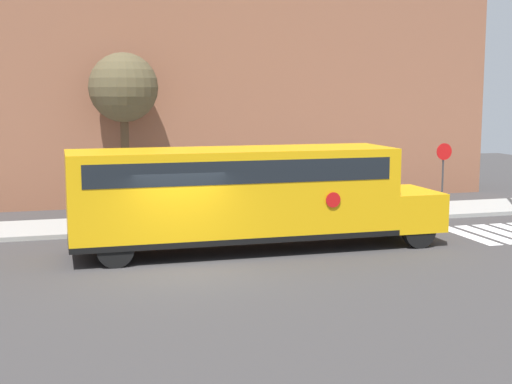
{
  "coord_description": "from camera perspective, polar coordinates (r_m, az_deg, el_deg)",
  "views": [
    {
      "loc": [
        -3.16,
        -18.19,
        4.63
      ],
      "look_at": [
        2.62,
        2.35,
        1.66
      ],
      "focal_mm": 50.0,
      "sensor_mm": 36.0,
      "label": 1
    }
  ],
  "objects": [
    {
      "name": "crosswalk_stripes",
      "position": [
        25.17,
        19.29,
        -3.12
      ],
      "size": [
        3.3,
        3.2,
        0.01
      ],
      "color": "white",
      "rests_on": "ground"
    },
    {
      "name": "tree_near_sidewalk",
      "position": [
        28.1,
        -10.55,
        8.11
      ],
      "size": [
        2.67,
        2.67,
        6.18
      ],
      "color": "brown",
      "rests_on": "ground"
    },
    {
      "name": "school_bus",
      "position": [
        20.92,
        -0.93,
        -0.0
      ],
      "size": [
        11.12,
        2.57,
        3.02
      ],
      "color": "#EAA80F",
      "rests_on": "ground"
    },
    {
      "name": "building_backdrop",
      "position": [
        31.42,
        -10.13,
        11.77
      ],
      "size": [
        32.0,
        4.0,
        13.61
      ],
      "color": "#935B42",
      "rests_on": "ground"
    },
    {
      "name": "ground_plane",
      "position": [
        19.03,
        -5.73,
        -6.21
      ],
      "size": [
        60.0,
        60.0,
        0.0
      ],
      "primitive_type": "plane",
      "color": "#3A3838"
    },
    {
      "name": "stop_sign",
      "position": [
        27.84,
        14.75,
        1.79
      ],
      "size": [
        0.63,
        0.1,
        2.76
      ],
      "color": "#38383A",
      "rests_on": "ground"
    },
    {
      "name": "sidewalk_strip",
      "position": [
        25.3,
        -8.3,
        -2.54
      ],
      "size": [
        44.0,
        3.0,
        0.15
      ],
      "color": "#9E9E99",
      "rests_on": "ground"
    }
  ]
}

